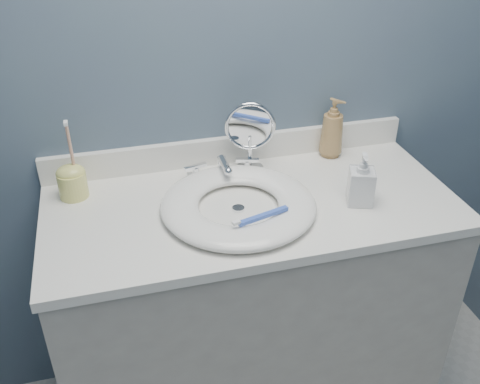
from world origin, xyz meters
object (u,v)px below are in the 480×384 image
object	(u,v)px
soap_bottle_amber	(332,128)
soap_bottle_clear	(362,179)
toothbrush_holder	(72,180)
makeup_mirror	(250,134)

from	to	relation	value
soap_bottle_amber	soap_bottle_clear	size ratio (longest dim) A/B	1.28
toothbrush_holder	makeup_mirror	bearing A→B (deg)	1.86
makeup_mirror	toothbrush_holder	distance (m)	0.56
soap_bottle_amber	soap_bottle_clear	distance (m)	0.30
toothbrush_holder	soap_bottle_clear	bearing A→B (deg)	-17.14
soap_bottle_clear	toothbrush_holder	distance (m)	0.85
makeup_mirror	soap_bottle_clear	distance (m)	0.38
soap_bottle_clear	soap_bottle_amber	bearing A→B (deg)	103.22
soap_bottle_amber	soap_bottle_clear	xyz separation A→B (m)	(-0.04, -0.30, -0.02)
makeup_mirror	toothbrush_holder	size ratio (longest dim) A/B	0.97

